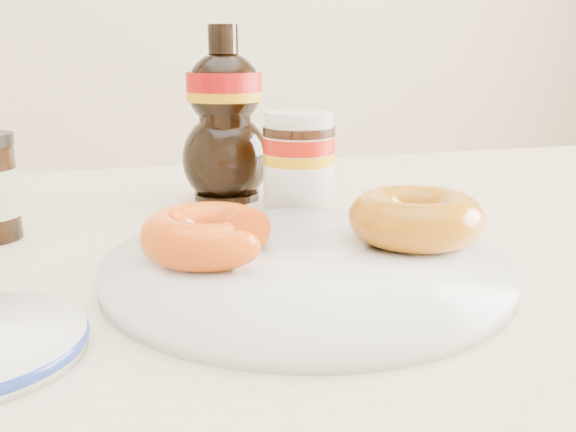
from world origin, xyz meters
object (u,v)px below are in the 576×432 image
object	(u,v)px
donut_whole	(415,217)
nutella_jar	(299,159)
plate	(306,266)
syrup_bottle	(225,114)
donut_bitten	(207,235)
dining_table	(252,348)

from	to	relation	value
donut_whole	nutella_jar	bearing A→B (deg)	105.38
plate	nutella_jar	distance (m)	0.20
donut_whole	syrup_bottle	distance (m)	0.28
donut_bitten	donut_whole	world-z (taller)	donut_whole
dining_table	syrup_bottle	xyz separation A→B (m)	(0.02, 0.22, 0.18)
plate	nutella_jar	xyz separation A→B (m)	(0.05, 0.19, 0.05)
donut_bitten	syrup_bottle	xyz separation A→B (m)	(0.06, 0.25, 0.06)
dining_table	donut_whole	xyz separation A→B (m)	(0.13, -0.04, 0.12)
dining_table	syrup_bottle	size ratio (longest dim) A/B	7.23
donut_whole	donut_bitten	bearing A→B (deg)	178.68
dining_table	donut_bitten	bearing A→B (deg)	-139.70
dining_table	nutella_jar	bearing A→B (deg)	58.02
plate	nutella_jar	bearing A→B (deg)	74.54
dining_table	donut_whole	world-z (taller)	donut_whole
plate	donut_bitten	distance (m)	0.08
plate	nutella_jar	world-z (taller)	nutella_jar
dining_table	plate	distance (m)	0.11
donut_bitten	nutella_jar	world-z (taller)	nutella_jar
donut_bitten	donut_whole	xyz separation A→B (m)	(0.17, -0.00, 0.00)
syrup_bottle	nutella_jar	bearing A→B (deg)	-54.28
dining_table	donut_bitten	xyz separation A→B (m)	(-0.04, -0.03, 0.12)
plate	syrup_bottle	xyz separation A→B (m)	(-0.01, 0.27, 0.09)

